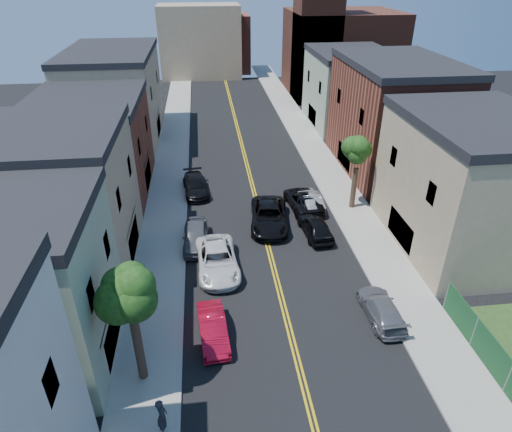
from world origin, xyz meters
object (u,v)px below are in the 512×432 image
object	(u,v)px
black_suv_lane	(269,216)
grey_car_left	(196,236)
white_pickup	(217,260)
silver_car_right	(309,200)
black_car_left	(195,186)
pedestrian_left	(162,416)
red_sedan	(213,328)
dark_car_right_far	(303,200)
black_car_right	(315,226)
grey_car_right	(381,308)

from	to	relation	value
black_suv_lane	grey_car_left	bearing A→B (deg)	-152.57
white_pickup	silver_car_right	size ratio (longest dim) A/B	1.33
white_pickup	black_suv_lane	bearing A→B (deg)	48.15
black_car_left	pedestrian_left	bearing A→B (deg)	-99.40
red_sedan	dark_car_right_far	bearing A→B (deg)	55.21
red_sedan	pedestrian_left	size ratio (longest dim) A/B	2.14
grey_car_left	black_car_left	bearing A→B (deg)	91.54
black_car_left	black_car_right	xyz separation A→B (m)	(9.06, -8.31, 0.04)
black_car_left	pedestrian_left	distance (m)	23.67
grey_car_right	black_suv_lane	world-z (taller)	black_suv_lane
silver_car_right	pedestrian_left	bearing A→B (deg)	57.29
grey_car_right	silver_car_right	world-z (taller)	silver_car_right
grey_car_left	black_car_right	distance (m)	9.03
dark_car_right_far	black_suv_lane	size ratio (longest dim) A/B	0.85
white_pickup	red_sedan	bearing A→B (deg)	-98.00
white_pickup	black_car_left	xyz separation A→B (m)	(-1.46, 11.84, -0.07)
black_car_left	dark_car_right_far	world-z (taller)	black_car_left
pedestrian_left	black_car_left	bearing A→B (deg)	-15.58
white_pickup	grey_car_left	world-z (taller)	white_pickup
black_car_right	pedestrian_left	world-z (taller)	pedestrian_left
silver_car_right	dark_car_right_far	bearing A→B (deg)	-3.76
grey_car_left	dark_car_right_far	xyz separation A→B (m)	(9.02, 4.76, -0.07)
red_sedan	grey_car_left	distance (m)	9.55
grey_car_left	black_suv_lane	bearing A→B (deg)	21.97
red_sedan	black_car_right	xyz separation A→B (m)	(8.13, 9.81, 0.08)
black_car_left	white_pickup	bearing A→B (deg)	-88.88
white_pickup	dark_car_right_far	bearing A→B (deg)	43.20
grey_car_left	black_suv_lane	distance (m)	6.12
white_pickup	grey_car_left	xyz separation A→B (m)	(-1.42, 3.22, -0.01)
grey_car_right	pedestrian_left	xyz separation A→B (m)	(-12.20, -6.00, 0.48)
black_car_left	pedestrian_left	world-z (taller)	pedestrian_left
black_suv_lane	pedestrian_left	world-z (taller)	pedestrian_left
white_pickup	black_suv_lane	distance (m)	6.89
red_sedan	silver_car_right	bearing A→B (deg)	53.56
grey_car_left	red_sedan	bearing A→B (deg)	-83.33
white_pickup	silver_car_right	xyz separation A→B (m)	(8.15, 7.98, -0.09)
silver_car_right	pedestrian_left	xyz separation A→B (m)	(-11.05, -19.77, 0.41)
dark_car_right_far	pedestrian_left	distance (m)	22.39
white_pickup	black_car_left	distance (m)	11.93
grey_car_right	dark_car_right_far	distance (m)	13.88
black_car_left	silver_car_right	world-z (taller)	black_car_left
white_pickup	black_car_left	size ratio (longest dim) A/B	1.15
black_car_left	black_suv_lane	bearing A→B (deg)	-54.19
black_car_right	silver_car_right	distance (m)	4.49
black_car_right	silver_car_right	xyz separation A→B (m)	(0.55, 4.45, -0.05)
red_sedan	black_car_left	xyz separation A→B (m)	(-0.93, 18.12, 0.04)
grey_car_right	dark_car_right_far	bearing A→B (deg)	-83.28
black_car_right	pedestrian_left	distance (m)	18.57
silver_car_right	white_pickup	bearing A→B (deg)	40.89
red_sedan	grey_car_right	bearing A→B (deg)	-2.24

